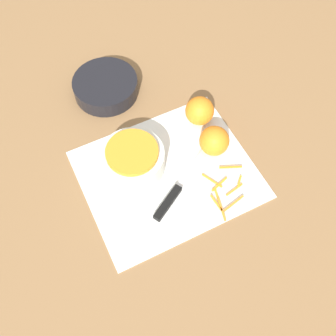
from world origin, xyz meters
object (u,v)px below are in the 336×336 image
at_px(bowl_speckled, 133,159).
at_px(knife, 173,195).
at_px(orange_left, 200,111).
at_px(bowl_dark, 106,87).
at_px(orange_right, 214,141).

distance_m(bowl_speckled, knife, 0.14).
height_order(bowl_speckled, orange_left, same).
bearing_deg(orange_left, bowl_dark, 132.24).
xyz_separation_m(bowl_speckled, orange_left, (0.24, 0.06, 0.00)).
relative_size(bowl_dark, knife, 0.88).
distance_m(orange_left, orange_right, 0.11).
bearing_deg(bowl_dark, orange_left, -47.76).
bearing_deg(bowl_speckled, orange_left, 14.83).
bearing_deg(orange_left, knife, -133.41).
bearing_deg(bowl_dark, knife, -86.99).
bearing_deg(orange_right, orange_left, 82.97).
relative_size(knife, orange_left, 2.66).
bearing_deg(knife, orange_left, 15.88).
height_order(bowl_speckled, orange_right, same).
distance_m(bowl_speckled, orange_left, 0.24).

